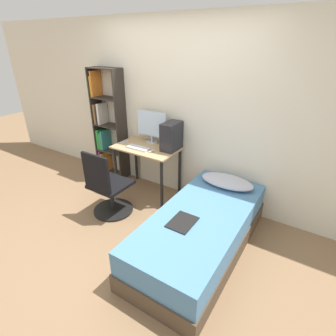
# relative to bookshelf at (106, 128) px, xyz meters

# --- Properties ---
(ground_plane) EXTENTS (14.00, 14.00, 0.00)m
(ground_plane) POSITION_rel_bookshelf_xyz_m (1.31, -1.32, -0.84)
(ground_plane) COLOR #846647
(wall_back) EXTENTS (8.00, 0.05, 2.50)m
(wall_back) POSITION_rel_bookshelf_xyz_m (1.31, 0.15, 0.41)
(wall_back) COLOR silver
(wall_back) RESTS_ON ground_plane
(desk) EXTENTS (0.95, 0.59, 0.77)m
(desk) POSITION_rel_bookshelf_xyz_m (0.98, -0.17, -0.20)
(desk) COLOR tan
(desk) RESTS_ON ground_plane
(bookshelf) EXTENTS (0.55, 0.26, 1.81)m
(bookshelf) POSITION_rel_bookshelf_xyz_m (0.00, 0.00, 0.00)
(bookshelf) COLOR #2D2823
(bookshelf) RESTS_ON ground_plane
(office_chair) EXTENTS (0.55, 0.55, 0.94)m
(office_chair) POSITION_rel_bookshelf_xyz_m (0.87, -0.92, -0.48)
(office_chair) COLOR black
(office_chair) RESTS_ON ground_plane
(bed) EXTENTS (0.90, 1.99, 0.49)m
(bed) POSITION_rel_bookshelf_xyz_m (2.23, -0.87, -0.60)
(bed) COLOR #4C3D2D
(bed) RESTS_ON ground_plane
(pillow) EXTENTS (0.69, 0.36, 0.11)m
(pillow) POSITION_rel_bookshelf_xyz_m (2.23, -0.13, -0.30)
(pillow) COLOR #B2B7C6
(pillow) RESTS_ON bed
(magazine) EXTENTS (0.24, 0.32, 0.01)m
(magazine) POSITION_rel_bookshelf_xyz_m (2.13, -1.12, -0.35)
(magazine) COLOR black
(magazine) RESTS_ON bed
(monitor) EXTENTS (0.53, 0.18, 0.48)m
(monitor) POSITION_rel_bookshelf_xyz_m (0.94, 0.03, 0.20)
(monitor) COLOR #B7B7BC
(monitor) RESTS_ON desk
(keyboard) EXTENTS (0.36, 0.14, 0.02)m
(keyboard) POSITION_rel_bookshelf_xyz_m (0.91, -0.29, -0.06)
(keyboard) COLOR silver
(keyboard) RESTS_ON desk
(pc_tower) EXTENTS (0.19, 0.33, 0.40)m
(pc_tower) POSITION_rel_bookshelf_xyz_m (1.33, -0.06, 0.13)
(pc_tower) COLOR #232328
(pc_tower) RESTS_ON desk
(mouse) EXTENTS (0.06, 0.09, 0.02)m
(mouse) POSITION_rel_bookshelf_xyz_m (1.14, -0.29, -0.06)
(mouse) COLOR silver
(mouse) RESTS_ON desk
(phone) EXTENTS (0.07, 0.14, 0.01)m
(phone) POSITION_rel_bookshelf_xyz_m (0.58, -0.21, -0.07)
(phone) COLOR #B7B7BC
(phone) RESTS_ON desk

